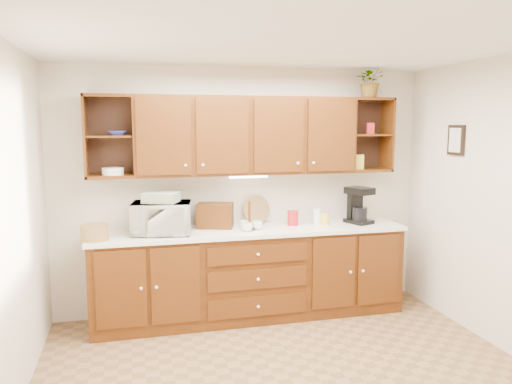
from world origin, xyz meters
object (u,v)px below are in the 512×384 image
microwave (162,218)px  potted_plant (370,81)px  bread_box (215,215)px  coffee_maker (358,206)px

microwave → potted_plant: potted_plant is taller
microwave → potted_plant: (2.24, 0.11, 1.37)m
microwave → potted_plant: bearing=11.8°
bread_box → potted_plant: (1.68, -0.06, 1.40)m
coffee_maker → bread_box: bearing=154.1°
coffee_maker → potted_plant: 1.35m
potted_plant → bread_box: bearing=178.1°
bread_box → potted_plant: 2.19m
microwave → coffee_maker: coffee_maker is taller
bread_box → potted_plant: bearing=15.5°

